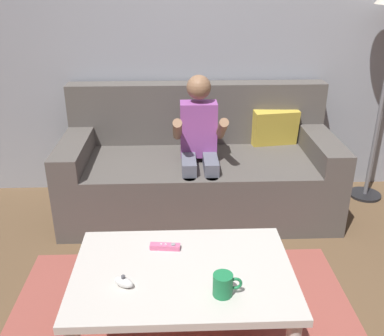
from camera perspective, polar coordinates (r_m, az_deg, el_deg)
wall_back at (r=3.22m, az=3.82°, el=18.38°), size 4.04×0.05×2.50m
couch at (r=3.08m, az=1.00°, el=-0.23°), size 1.86×0.80×0.86m
person_seated_on_couch at (r=2.80m, az=0.95°, el=3.20°), size 0.34×0.42×1.00m
coffee_table at (r=1.95m, az=-1.19°, el=-14.66°), size 0.95×0.64×0.41m
game_remote_pink_near_edge at (r=2.04m, az=-3.57°, el=-10.32°), size 0.14×0.05×0.03m
nunchuk_white at (r=1.84m, az=-9.02°, el=-14.65°), size 0.10×0.09×0.05m
coffee_mug at (r=1.77m, az=4.18°, el=-15.12°), size 0.12×0.08×0.09m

